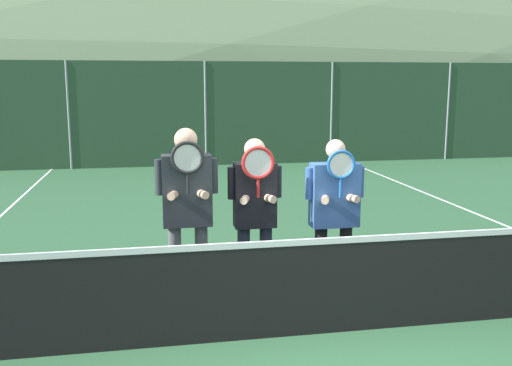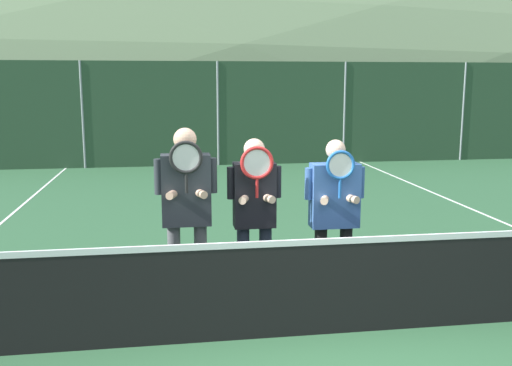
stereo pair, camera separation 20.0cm
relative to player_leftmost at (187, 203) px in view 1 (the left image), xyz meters
name	(u,v)px [view 1 (the left image)]	position (x,y,z in m)	size (l,w,h in m)	color
ground_plane	(322,333)	(1.18, -0.77, -1.12)	(120.00, 120.00, 0.00)	#2D5B38
hill_distant	(166,106)	(1.18, 49.11, -1.12)	(134.82, 74.90, 26.22)	#5B7551
clubhouse_building	(198,89)	(1.68, 18.20, 0.87)	(19.22, 5.50, 3.94)	#9EA3A8
fence_back	(206,114)	(1.18, 10.16, 0.30)	(21.69, 0.06, 2.84)	gray
tennis_net	(323,285)	(1.18, -0.77, -0.65)	(11.06, 0.09, 1.02)	gray
player_leftmost	(187,203)	(0.00, 0.00, 0.00)	(0.62, 0.34, 1.87)	#56565B
player_center_left	(255,207)	(0.69, 0.05, -0.08)	(0.56, 0.34, 1.75)	#232838
player_center_right	(334,207)	(1.51, -0.05, -0.09)	(0.63, 0.34, 1.73)	black
car_left_of_center	(126,125)	(-1.08, 12.98, -0.17)	(4.45, 1.91, 1.88)	silver
car_center	(283,125)	(3.88, 12.43, -0.22)	(4.18, 2.02, 1.77)	#285638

